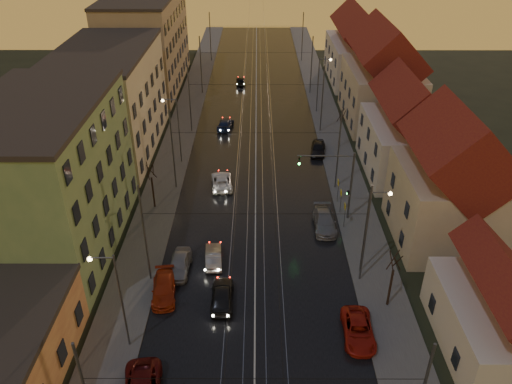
{
  "coord_description": "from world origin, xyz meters",
  "views": [
    {
      "loc": [
        0.14,
        -22.59,
        27.26
      ],
      "look_at": [
        0.05,
        17.43,
        3.4
      ],
      "focal_mm": 35.0,
      "sensor_mm": 36.0,
      "label": 1
    }
  ],
  "objects_px": {
    "driving_car_0": "(222,295)",
    "driving_car_1": "(214,256)",
    "street_lamp_1": "(370,224)",
    "parked_right_1": "(324,221)",
    "driving_car_4": "(241,81)",
    "parked_right_2": "(318,148)",
    "street_lamp_3": "(320,79)",
    "street_lamp_0": "(116,293)",
    "parked_left_2": "(164,289)",
    "traffic_light_mast": "(341,178)",
    "parked_right_0": "(358,330)",
    "parked_left_3": "(179,264)",
    "driving_car_2": "(222,181)",
    "street_lamp_2": "(176,124)",
    "driving_car_3": "(225,124)"
  },
  "relations": [
    {
      "from": "street_lamp_2",
      "to": "parked_right_0",
      "type": "xyz_separation_m",
      "value": [
        16.48,
        -27.13,
        -4.25
      ]
    },
    {
      "from": "traffic_light_mast",
      "to": "parked_left_3",
      "type": "height_order",
      "value": "traffic_light_mast"
    },
    {
      "from": "driving_car_0",
      "to": "driving_car_1",
      "type": "relative_size",
      "value": 1.13
    },
    {
      "from": "driving_car_0",
      "to": "parked_right_1",
      "type": "height_order",
      "value": "driving_car_0"
    },
    {
      "from": "driving_car_0",
      "to": "driving_car_1",
      "type": "bearing_deg",
      "value": -79.05
    },
    {
      "from": "street_lamp_1",
      "to": "parked_right_0",
      "type": "relative_size",
      "value": 1.74
    },
    {
      "from": "driving_car_1",
      "to": "parked_left_2",
      "type": "distance_m",
      "value": 5.48
    },
    {
      "from": "driving_car_4",
      "to": "parked_right_2",
      "type": "height_order",
      "value": "parked_right_2"
    },
    {
      "from": "street_lamp_0",
      "to": "parked_right_1",
      "type": "xyz_separation_m",
      "value": [
        15.66,
        14.58,
        -4.18
      ]
    },
    {
      "from": "traffic_light_mast",
      "to": "parked_right_2",
      "type": "relative_size",
      "value": 1.72
    },
    {
      "from": "driving_car_2",
      "to": "parked_left_2",
      "type": "xyz_separation_m",
      "value": [
        -3.5,
        -17.18,
        -0.0
      ]
    },
    {
      "from": "street_lamp_3",
      "to": "traffic_light_mast",
      "type": "distance_m",
      "value": 28.03
    },
    {
      "from": "driving_car_2",
      "to": "street_lamp_2",
      "type": "bearing_deg",
      "value": -52.46
    },
    {
      "from": "driving_car_4",
      "to": "parked_right_2",
      "type": "distance_m",
      "value": 27.8
    },
    {
      "from": "street_lamp_2",
      "to": "parked_right_2",
      "type": "distance_m",
      "value": 17.38
    },
    {
      "from": "street_lamp_3",
      "to": "parked_right_0",
      "type": "relative_size",
      "value": 1.74
    },
    {
      "from": "street_lamp_1",
      "to": "driving_car_2",
      "type": "bearing_deg",
      "value": 131.71
    },
    {
      "from": "street_lamp_1",
      "to": "street_lamp_2",
      "type": "height_order",
      "value": "same"
    },
    {
      "from": "driving_car_1",
      "to": "street_lamp_2",
      "type": "bearing_deg",
      "value": -78.6
    },
    {
      "from": "driving_car_1",
      "to": "parked_right_2",
      "type": "xyz_separation_m",
      "value": [
        11.18,
        21.11,
        0.08
      ]
    },
    {
      "from": "parked_right_1",
      "to": "parked_right_2",
      "type": "distance_m",
      "value": 15.85
    },
    {
      "from": "street_lamp_2",
      "to": "driving_car_2",
      "type": "relative_size",
      "value": 1.73
    },
    {
      "from": "parked_right_2",
      "to": "street_lamp_2",
      "type": "bearing_deg",
      "value": -164.09
    },
    {
      "from": "street_lamp_1",
      "to": "parked_right_1",
      "type": "xyz_separation_m",
      "value": [
        -2.55,
        6.58,
        -4.18
      ]
    },
    {
      "from": "driving_car_2",
      "to": "parked_left_2",
      "type": "height_order",
      "value": "driving_car_2"
    },
    {
      "from": "driving_car_4",
      "to": "parked_right_1",
      "type": "bearing_deg",
      "value": 100.13
    },
    {
      "from": "traffic_light_mast",
      "to": "street_lamp_3",
      "type": "bearing_deg",
      "value": 87.73
    },
    {
      "from": "parked_right_2",
      "to": "driving_car_4",
      "type": "bearing_deg",
      "value": 119.21
    },
    {
      "from": "traffic_light_mast",
      "to": "driving_car_2",
      "type": "height_order",
      "value": "traffic_light_mast"
    },
    {
      "from": "street_lamp_0",
      "to": "parked_left_2",
      "type": "xyz_separation_m",
      "value": [
        1.93,
        5.15,
        -4.24
      ]
    },
    {
      "from": "driving_car_0",
      "to": "traffic_light_mast",
      "type": "bearing_deg",
      "value": -132.96
    },
    {
      "from": "street_lamp_3",
      "to": "driving_car_0",
      "type": "relative_size",
      "value": 1.86
    },
    {
      "from": "street_lamp_1",
      "to": "parked_right_0",
      "type": "height_order",
      "value": "street_lamp_1"
    },
    {
      "from": "driving_car_3",
      "to": "driving_car_1",
      "type": "bearing_deg",
      "value": 98.86
    },
    {
      "from": "street_lamp_3",
      "to": "parked_right_2",
      "type": "relative_size",
      "value": 1.91
    },
    {
      "from": "street_lamp_1",
      "to": "street_lamp_3",
      "type": "bearing_deg",
      "value": 90.0
    },
    {
      "from": "parked_left_2",
      "to": "parked_left_3",
      "type": "distance_m",
      "value": 3.09
    },
    {
      "from": "driving_car_0",
      "to": "parked_right_2",
      "type": "relative_size",
      "value": 1.03
    },
    {
      "from": "street_lamp_0",
      "to": "driving_car_2",
      "type": "bearing_deg",
      "value": 76.33
    },
    {
      "from": "street_lamp_0",
      "to": "parked_right_1",
      "type": "distance_m",
      "value": 21.8
    },
    {
      "from": "street_lamp_1",
      "to": "driving_car_2",
      "type": "distance_m",
      "value": 19.67
    },
    {
      "from": "street_lamp_3",
      "to": "driving_car_4",
      "type": "xyz_separation_m",
      "value": [
        -11.68,
        12.27,
        -4.26
      ]
    },
    {
      "from": "street_lamp_2",
      "to": "traffic_light_mast",
      "type": "xyz_separation_m",
      "value": [
        17.1,
        -12.0,
        -0.29
      ]
    },
    {
      "from": "driving_car_2",
      "to": "street_lamp_1",
      "type": "bearing_deg",
      "value": 125.47
    },
    {
      "from": "street_lamp_3",
      "to": "traffic_light_mast",
      "type": "xyz_separation_m",
      "value": [
        -1.11,
        -28.0,
        -0.29
      ]
    },
    {
      "from": "driving_car_1",
      "to": "driving_car_4",
      "type": "relative_size",
      "value": 1.04
    },
    {
      "from": "driving_car_4",
      "to": "parked_right_0",
      "type": "bearing_deg",
      "value": 97.96
    },
    {
      "from": "parked_right_0",
      "to": "driving_car_2",
      "type": "bearing_deg",
      "value": 119.22
    },
    {
      "from": "street_lamp_1",
      "to": "traffic_light_mast",
      "type": "relative_size",
      "value": 1.11
    },
    {
      "from": "driving_car_0",
      "to": "parked_right_0",
      "type": "xyz_separation_m",
      "value": [
        9.91,
        -3.45,
        -0.09
      ]
    }
  ]
}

